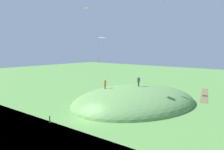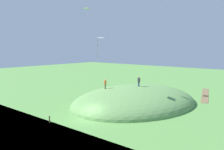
% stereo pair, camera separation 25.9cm
% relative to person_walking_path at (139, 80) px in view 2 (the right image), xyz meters
% --- Properties ---
extents(ground_plane, '(160.00, 160.00, 0.00)m').
position_rel_person_walking_path_xyz_m(ground_plane, '(-11.87, -0.46, -3.65)').
color(ground_plane, '#568C42').
extents(grass_hill, '(22.99, 17.74, 5.37)m').
position_rel_person_walking_path_xyz_m(grass_hill, '(-0.64, 0.22, -3.65)').
color(grass_hill, '#5E8C4D').
rests_on(grass_hill, ground_plane).
extents(dirt_path, '(14.08, 5.73, 0.04)m').
position_rel_person_walking_path_xyz_m(dirt_path, '(13.19, -6.15, -3.63)').
color(dirt_path, brown).
rests_on(dirt_path, ground_plane).
extents(person_walking_path, '(0.64, 0.64, 1.58)m').
position_rel_person_walking_path_xyz_m(person_walking_path, '(0.00, 0.00, 0.00)').
color(person_walking_path, navy).
rests_on(person_walking_path, grass_hill).
extents(person_on_hilltop, '(0.55, 0.55, 1.59)m').
position_rel_person_walking_path_xyz_m(person_on_hilltop, '(-3.89, 3.83, -0.33)').
color(person_on_hilltop, '#3F3C2B').
rests_on(person_on_hilltop, grass_hill).
extents(kite_1, '(0.69, 0.57, 2.04)m').
position_rel_person_walking_path_xyz_m(kite_1, '(-17.23, -7.76, 5.94)').
color(kite_1, silver).
extents(kite_4, '(1.11, 0.90, 1.23)m').
position_rel_person_walking_path_xyz_m(kite_4, '(-8.31, 3.29, 10.72)').
color(kite_4, white).
extents(mooring_post, '(0.14, 0.14, 0.85)m').
position_rel_person_walking_path_xyz_m(mooring_post, '(-15.77, 2.10, -3.23)').
color(mooring_post, brown).
rests_on(mooring_post, ground_plane).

